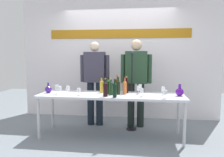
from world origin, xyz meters
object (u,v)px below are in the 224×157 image
Objects in this scene: wine_glass_right_0 at (138,88)px; wine_bottle_0 at (111,88)px; presenter_left at (95,78)px; display_table at (111,97)px; wine_bottle_8 at (118,87)px; wine_glass_right_3 at (140,87)px; wine_glass_right_1 at (165,92)px; wine_bottle_6 at (125,87)px; wine_bottle_4 at (105,89)px; microphone_stand at (132,104)px; presenter_right at (136,77)px; wine_bottle_1 at (102,86)px; wine_bottle_7 at (117,85)px; wine_bottle_5 at (127,86)px; wine_glass_left_2 at (79,90)px; decanter_blue_right at (180,92)px; wine_bottle_2 at (115,89)px; wine_glass_right_4 at (142,91)px; wine_bottle_3 at (108,86)px; decanter_blue_left at (48,89)px; wine_glass_left_3 at (68,88)px; wine_glass_right_2 at (163,89)px; wine_glass_left_1 at (57,88)px; wine_glass_left_0 at (60,89)px.

wine_bottle_0 is at bearing -163.47° from wine_glass_right_0.
display_table is at bearing -56.32° from presenter_left.
wine_bottle_8 is 0.45m from wine_glass_right_3.
wine_bottle_8 is 2.40× the size of wine_glass_right_1.
wine_glass_right_1 reaches higher than display_table.
wine_bottle_8 is at bearing -158.14° from wine_bottle_6.
wine_bottle_4 is 0.20× the size of microphone_stand.
presenter_right is at bearing 72.51° from wine_bottle_6.
wine_bottle_8 is at bearing -20.94° from wine_bottle_1.
wine_bottle_0 is at bearing -150.24° from wine_bottle_8.
wine_bottle_7 is at bearing -131.04° from presenter_right.
wine_bottle_5 is (0.26, 0.18, 0.18)m from display_table.
wine_glass_right_3 is (0.51, 0.24, 0.17)m from display_table.
presenter_right is at bearing 48.96° from wine_bottle_7.
wine_glass_left_2 is at bearing -157.45° from wine_glass_right_3.
wine_bottle_2 reaches higher than decanter_blue_right.
wine_bottle_4 is 0.62m from wine_glass_right_0.
wine_glass_right_0 is 0.24m from wine_glass_right_4.
presenter_left is at bearing 120.72° from wine_bottle_3.
wine_bottle_5 is 0.42m from wine_glass_right_4.
wine_bottle_5 is 0.47m from microphone_stand.
wine_bottle_4 is at bearing -151.52° from wine_glass_right_0.
wine_bottle_1 is (0.97, 0.14, 0.06)m from decanter_blue_left.
wine_bottle_2 reaches higher than display_table.
wine_glass_left_3 is (-0.25, 0.15, 0.00)m from wine_glass_left_2.
decanter_blue_right is at bearing 6.14° from wine_glass_left_2.
wine_bottle_5 is (0.46, 0.04, -0.00)m from wine_bottle_1.
wine_glass_right_0 is (0.67, -0.05, -0.03)m from wine_bottle_1.
wine_glass_right_4 is (0.53, -0.09, -0.02)m from wine_bottle_0.
presenter_left is 5.27× the size of wine_bottle_7.
microphone_stand reaches higher than wine_bottle_7.
wine_glass_right_4 is (-0.37, -0.22, 0.01)m from wine_glass_right_2.
presenter_left is at bearing 53.04° from wine_glass_left_1.
wine_glass_right_0 is at bearing -31.30° from presenter_left.
wine_bottle_6 is at bearing 2.47° from decanter_blue_left.
wine_glass_left_0 is at bearing -172.40° from wine_glass_right_2.
wine_glass_left_0 is at bearing 176.44° from wine_bottle_4.
wine_glass_left_0 is (-0.82, -0.17, -0.03)m from wine_bottle_3.
presenter_right is 0.70m from wine_bottle_8.
decanter_blue_left is 0.11× the size of presenter_right.
presenter_right is 1.38m from wine_glass_left_3.
wine_glass_right_0 is at bearing 172.80° from decanter_blue_right.
wine_glass_right_3 is (1.28, 0.28, 0.02)m from wine_glass_left_3.
wine_bottle_1 is 1.91× the size of wine_glass_right_3.
wine_glass_right_3 is at bearing 94.33° from wine_glass_right_4.
wine_bottle_6 is 1.95× the size of wine_glass_right_0.
wine_bottle_4 is 2.20× the size of wine_glass_right_2.
wine_glass_right_0 is at bearing -68.22° from microphone_stand.
presenter_right is at bearing 21.97° from decanter_blue_left.
presenter_left is 10.76× the size of wine_glass_left_1.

